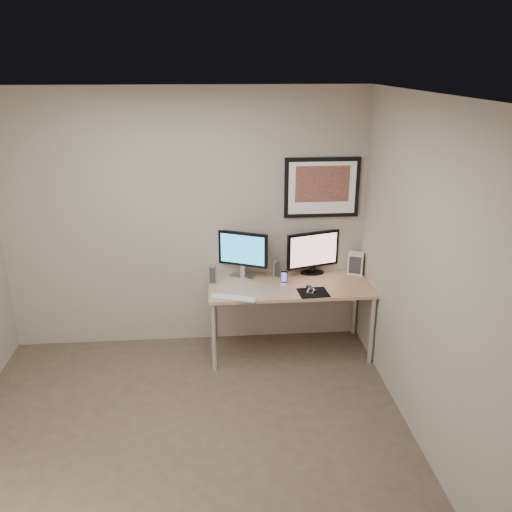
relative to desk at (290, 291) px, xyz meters
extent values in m
plane|color=#483A2D|center=(-1.00, -1.35, -0.66)|extent=(3.60, 3.60, 0.00)
plane|color=white|center=(-1.00, -1.35, 1.94)|extent=(3.60, 3.60, 0.00)
plane|color=gray|center=(-1.00, 0.35, 0.64)|extent=(3.60, 0.00, 3.60)
plane|color=gray|center=(0.80, -1.35, 0.64)|extent=(0.00, 3.40, 3.40)
cube|color=#916346|center=(0.00, 0.00, 0.05)|extent=(1.60, 0.70, 0.03)
cylinder|color=silver|center=(-0.76, -0.31, -0.31)|extent=(0.04, 0.04, 0.70)
cylinder|color=silver|center=(-0.76, 0.31, -0.31)|extent=(0.04, 0.04, 0.70)
cylinder|color=silver|center=(0.76, -0.31, -0.31)|extent=(0.04, 0.04, 0.70)
cylinder|color=silver|center=(0.76, 0.31, -0.31)|extent=(0.04, 0.04, 0.70)
cube|color=black|center=(0.35, 0.33, 0.96)|extent=(0.75, 0.03, 0.60)
cube|color=white|center=(0.35, 0.32, 0.96)|extent=(0.67, 0.00, 0.52)
cube|color=orange|center=(0.35, 0.31, 1.00)|extent=(0.54, 0.00, 0.36)
cube|color=#AEAFB3|center=(-0.44, 0.26, 0.07)|extent=(0.29, 0.25, 0.02)
cube|color=#AEAFB3|center=(-0.44, 0.26, 0.14)|extent=(0.06, 0.05, 0.10)
cube|color=black|center=(-0.44, 0.26, 0.36)|extent=(0.48, 0.25, 0.35)
cube|color=teal|center=(-0.44, 0.24, 0.36)|extent=(0.42, 0.20, 0.30)
cube|color=black|center=(0.27, 0.27, 0.08)|extent=(0.27, 0.20, 0.02)
cube|color=black|center=(0.27, 0.27, 0.11)|extent=(0.07, 0.06, 0.06)
cube|color=black|center=(0.27, 0.27, 0.33)|extent=(0.56, 0.20, 0.37)
cube|color=tan|center=(0.27, 0.26, 0.33)|extent=(0.50, 0.15, 0.32)
cylinder|color=#AEAFB3|center=(-0.75, 0.12, 0.16)|extent=(0.08, 0.08, 0.18)
cylinder|color=#AEAFB3|center=(-0.12, 0.23, 0.16)|extent=(0.09, 0.09, 0.18)
cube|color=black|center=(-0.06, 0.02, 0.14)|extent=(0.08, 0.08, 0.14)
cube|color=#B8B7BC|center=(-0.57, -0.28, 0.07)|extent=(0.45, 0.25, 0.02)
cube|color=black|center=(0.19, -0.22, 0.07)|extent=(0.30, 0.27, 0.00)
ellipsoid|color=black|center=(0.17, -0.20, 0.09)|extent=(0.08, 0.11, 0.03)
cube|color=black|center=(0.19, -0.13, 0.08)|extent=(0.08, 0.16, 0.02)
cube|color=white|center=(0.71, 0.23, 0.18)|extent=(0.18, 0.16, 0.23)
camera|label=1|loc=(-0.75, -4.86, 2.14)|focal=38.00mm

